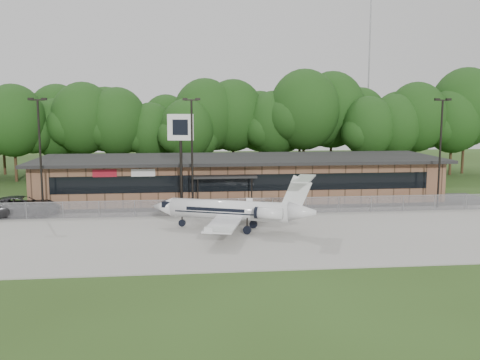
{
  "coord_description": "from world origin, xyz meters",
  "views": [
    {
      "loc": [
        -5.77,
        -30.77,
        9.66
      ],
      "look_at": [
        -1.21,
        12.0,
        3.57
      ],
      "focal_mm": 40.0,
      "sensor_mm": 36.0,
      "label": 1
    }
  ],
  "objects": [
    {
      "name": "parking_lot",
      "position": [
        0.0,
        19.5,
        0.03
      ],
      "size": [
        50.0,
        9.0,
        0.06
      ],
      "primitive_type": "cube",
      "color": "#383835",
      "rests_on": "ground"
    },
    {
      "name": "pole_sign",
      "position": [
        -5.99,
        16.79,
        6.75
      ],
      "size": [
        2.32,
        0.65,
        8.83
      ],
      "rotation": [
        0.0,
        0.0,
        -0.17
      ],
      "color": "black",
      "rests_on": "ground"
    },
    {
      "name": "treeline",
      "position": [
        0.0,
        42.0,
        7.5
      ],
      "size": [
        72.0,
        12.0,
        15.0
      ],
      "primitive_type": null,
      "color": "#1A3D13",
      "rests_on": "ground"
    },
    {
      "name": "light_pole_left",
      "position": [
        -18.0,
        16.5,
        5.98
      ],
      "size": [
        1.55,
        0.3,
        10.23
      ],
      "color": "black",
      "rests_on": "ground"
    },
    {
      "name": "ground",
      "position": [
        0.0,
        0.0,
        0.0
      ],
      "size": [
        160.0,
        160.0,
        0.0
      ],
      "primitive_type": "plane",
      "color": "#2B4217",
      "rests_on": "ground"
    },
    {
      "name": "light_pole_mid",
      "position": [
        -5.0,
        16.5,
        5.98
      ],
      "size": [
        1.55,
        0.3,
        10.23
      ],
      "color": "black",
      "rests_on": "ground"
    },
    {
      "name": "light_pole_right",
      "position": [
        18.0,
        16.5,
        5.98
      ],
      "size": [
        1.55,
        0.3,
        10.23
      ],
      "color": "black",
      "rests_on": "ground"
    },
    {
      "name": "fence",
      "position": [
        0.0,
        15.0,
        0.78
      ],
      "size": [
        46.0,
        0.04,
        1.52
      ],
      "color": "gray",
      "rests_on": "ground"
    },
    {
      "name": "suv",
      "position": [
        -19.78,
        16.45,
        0.9
      ],
      "size": [
        6.82,
        3.74,
        1.81
      ],
      "primitive_type": "imported",
      "rotation": [
        0.0,
        0.0,
        1.69
      ],
      "color": "#302F32",
      "rests_on": "ground"
    },
    {
      "name": "apron",
      "position": [
        0.0,
        8.0,
        0.04
      ],
      "size": [
        64.0,
        18.0,
        0.08
      ],
      "primitive_type": "cube",
      "color": "#9E9B93",
      "rests_on": "ground"
    },
    {
      "name": "terminal",
      "position": [
        -0.0,
        23.94,
        2.18
      ],
      "size": [
        41.0,
        11.65,
        4.3
      ],
      "color": "brown",
      "rests_on": "ground"
    },
    {
      "name": "radio_mast",
      "position": [
        22.0,
        48.0,
        12.5
      ],
      "size": [
        0.2,
        0.2,
        25.0
      ],
      "primitive_type": "cylinder",
      "color": "gray",
      "rests_on": "ground"
    },
    {
      "name": "business_jet",
      "position": [
        -1.87,
        9.13,
        1.59
      ],
      "size": [
        12.98,
        11.6,
        4.44
      ],
      "rotation": [
        0.0,
        0.0,
        -0.36
      ],
      "color": "white",
      "rests_on": "ground"
    }
  ]
}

